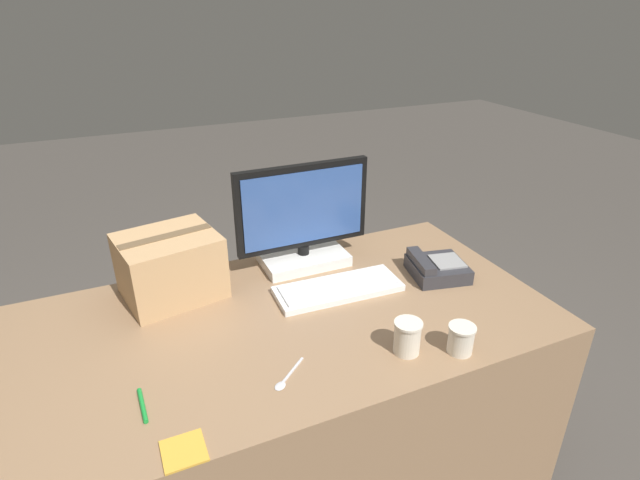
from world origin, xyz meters
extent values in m
plane|color=#47423D|center=(0.00, 0.00, 0.00)|extent=(12.00, 12.00, 0.00)
cube|color=#8C6B4C|center=(0.00, 0.00, 0.37)|extent=(1.80, 0.90, 0.75)
cube|color=white|center=(0.23, 0.32, 0.77)|extent=(0.32, 0.20, 0.04)
cylinder|color=black|center=(0.23, 0.32, 0.80)|extent=(0.04, 0.04, 0.04)
cube|color=black|center=(0.23, 0.32, 0.98)|extent=(0.51, 0.03, 0.32)
cube|color=#2D4C8C|center=(0.23, 0.30, 0.98)|extent=(0.47, 0.01, 0.28)
cube|color=silver|center=(0.26, 0.07, 0.76)|extent=(0.45, 0.18, 0.02)
cube|color=silver|center=(0.26, 0.07, 0.77)|extent=(0.41, 0.15, 0.01)
cube|color=#2D2D33|center=(0.65, 0.03, 0.77)|extent=(0.23, 0.23, 0.05)
cube|color=#2D2D33|center=(0.58, 0.04, 0.81)|extent=(0.08, 0.19, 0.03)
cube|color=gray|center=(0.68, 0.02, 0.80)|extent=(0.13, 0.13, 0.01)
cylinder|color=beige|center=(0.30, -0.30, 0.79)|extent=(0.08, 0.08, 0.09)
cylinder|color=beige|center=(0.30, -0.30, 0.84)|extent=(0.08, 0.08, 0.01)
cylinder|color=beige|center=(0.44, -0.37, 0.79)|extent=(0.07, 0.07, 0.08)
cylinder|color=beige|center=(0.44, -0.37, 0.83)|extent=(0.08, 0.08, 0.01)
cube|color=silver|center=(-0.04, -0.25, 0.75)|extent=(0.09, 0.08, 0.00)
ellipsoid|color=silver|center=(-0.09, -0.29, 0.75)|extent=(0.05, 0.04, 0.00)
cube|color=tan|center=(-0.27, 0.30, 0.86)|extent=(0.36, 0.32, 0.22)
cube|color=brown|center=(-0.27, 0.30, 0.97)|extent=(0.31, 0.10, 0.00)
cylinder|color=#198C33|center=(-0.43, -0.22, 0.75)|extent=(0.02, 0.12, 0.01)
cube|color=gold|center=(-0.36, -0.40, 0.75)|extent=(0.10, 0.10, 0.01)
camera|label=1|loc=(-0.41, -1.27, 1.68)|focal=28.00mm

